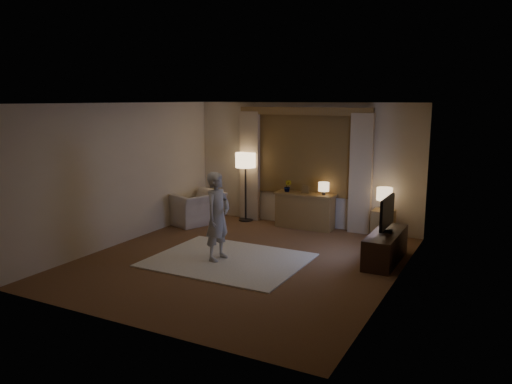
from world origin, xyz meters
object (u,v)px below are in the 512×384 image
Objects in this scene: sideboard at (305,212)px; side_table at (383,224)px; tv_stand at (385,247)px; person at (218,216)px; armchair at (195,208)px.

side_table is at bearing -1.74° from sideboard.
sideboard is 0.86× the size of tv_stand.
person reaches higher than sideboard.
tv_stand is (2.02, -1.44, -0.10)m from sideboard.
sideboard is 2.14× the size of side_table.
armchair is at bearing 46.84° from person.
armchair is 4.32m from tv_stand.
armchair is 0.76× the size of tv_stand.
side_table is 3.40m from person.
person is at bearing -153.93° from tv_stand.
sideboard reaches higher than armchair.
tv_stand is 0.95× the size of person.
side_table is 0.38× the size of person.
sideboard is at bearing 178.26° from side_table.
sideboard is at bearing -6.04° from person.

